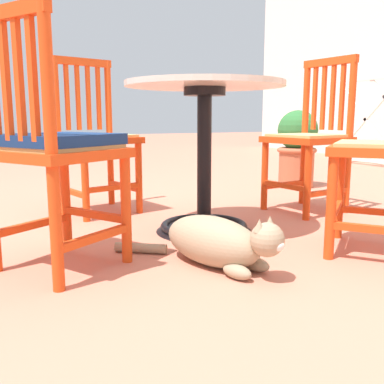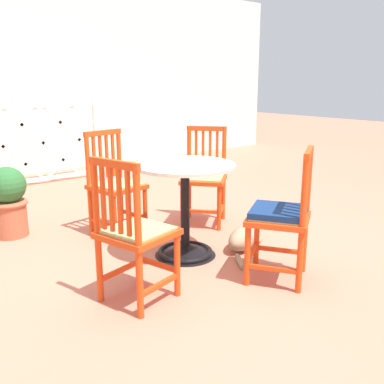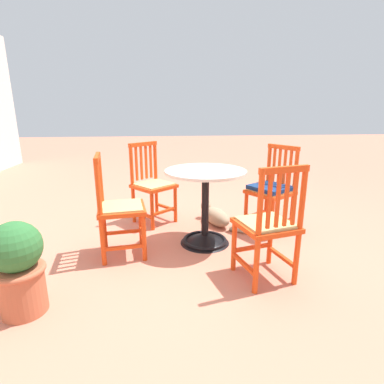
{
  "view_description": "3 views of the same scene",
  "coord_description": "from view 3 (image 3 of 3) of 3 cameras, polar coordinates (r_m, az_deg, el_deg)",
  "views": [
    {
      "loc": [
        1.94,
        -0.85,
        0.56
      ],
      "look_at": [
        0.08,
        0.03,
        0.2
      ],
      "focal_mm": 40.14,
      "sensor_mm": 36.0,
      "label": 1
    },
    {
      "loc": [
        -1.91,
        -2.42,
        1.34
      ],
      "look_at": [
        0.21,
        0.18,
        0.47
      ],
      "focal_mm": 40.82,
      "sensor_mm": 36.0,
      "label": 2
    },
    {
      "loc": [
        -2.62,
        0.49,
        1.28
      ],
      "look_at": [
        0.07,
        0.23,
        0.52
      ],
      "focal_mm": 28.09,
      "sensor_mm": 36.0,
      "label": 3
    }
  ],
  "objects": [
    {
      "name": "ground_plane",
      "position": [
        2.96,
        4.57,
        -10.08
      ],
      "size": [
        24.0,
        24.0,
        0.0
      ],
      "primitive_type": "plane",
      "color": "#C6755B"
    },
    {
      "name": "orange_chair_near_fence",
      "position": [
        3.45,
        -7.56,
        1.24
      ],
      "size": [
        0.56,
        0.56,
        0.91
      ],
      "color": "#D64214",
      "rests_on": "ground_plane"
    },
    {
      "name": "orange_chair_at_corner",
      "position": [
        2.7,
        -13.83,
        -3.1
      ],
      "size": [
        0.45,
        0.45,
        0.91
      ],
      "color": "#D64214",
      "rests_on": "ground_plane"
    },
    {
      "name": "terracotta_planter",
      "position": [
        2.22,
        -30.1,
        -12.07
      ],
      "size": [
        0.32,
        0.32,
        0.62
      ],
      "color": "#B25B3D",
      "rests_on": "ground_plane"
    },
    {
      "name": "orange_chair_facing_out",
      "position": [
        2.31,
        14.22,
        -6.35
      ],
      "size": [
        0.49,
        0.49,
        0.91
      ],
      "color": "#D64214",
      "rests_on": "ground_plane"
    },
    {
      "name": "cafe_table",
      "position": [
        2.9,
        2.49,
        -4.46
      ],
      "size": [
        0.76,
        0.76,
        0.73
      ],
      "color": "black",
      "rests_on": "ground_plane"
    },
    {
      "name": "tabby_cat",
      "position": [
        3.45,
        4.36,
        -4.51
      ],
      "size": [
        0.63,
        0.48,
        0.23
      ],
      "color": "#9E896B",
      "rests_on": "ground_plane"
    },
    {
      "name": "orange_chair_tucked_in",
      "position": [
        3.26,
        14.85,
        0.26
      ],
      "size": [
        0.55,
        0.55,
        0.91
      ],
      "color": "#D64214",
      "rests_on": "ground_plane"
    }
  ]
}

